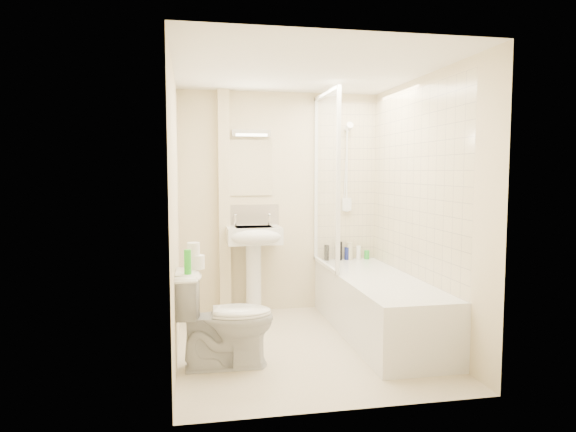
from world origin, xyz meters
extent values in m
plane|color=beige|center=(0.00, 0.00, 0.00)|extent=(2.50, 2.50, 0.00)
cube|color=beige|center=(0.00, 1.25, 1.20)|extent=(2.20, 0.02, 2.40)
cube|color=beige|center=(-1.10, 0.00, 1.20)|extent=(0.02, 2.50, 2.40)
cube|color=beige|center=(1.10, 0.00, 1.20)|extent=(0.02, 2.50, 2.40)
cube|color=white|center=(0.00, 0.00, 2.40)|extent=(2.20, 2.50, 0.02)
cube|color=beige|center=(0.75, 1.24, 1.42)|extent=(0.70, 0.01, 1.75)
cube|color=beige|center=(1.09, 0.20, 1.42)|extent=(0.01, 2.10, 1.75)
cube|color=beige|center=(-0.62, 1.19, 1.20)|extent=(0.12, 0.12, 2.40)
cube|color=beige|center=(-0.32, 1.24, 1.03)|extent=(0.60, 0.02, 0.30)
cube|color=white|center=(-0.32, 1.24, 1.58)|extent=(0.46, 0.01, 0.60)
cube|color=silver|center=(-0.32, 1.22, 1.95)|extent=(0.42, 0.07, 0.07)
cube|color=white|center=(0.75, 0.20, 0.28)|extent=(0.70, 2.10, 0.55)
cube|color=white|center=(0.75, 0.20, 0.49)|extent=(0.56, 1.96, 0.05)
cube|color=white|center=(0.40, 0.80, 1.45)|extent=(0.01, 0.90, 1.80)
cube|color=white|center=(0.40, 1.23, 1.45)|extent=(0.04, 0.04, 1.80)
cube|color=white|center=(0.40, 0.35, 1.45)|extent=(0.04, 0.04, 1.80)
cube|color=white|center=(0.40, 0.80, 2.33)|extent=(0.04, 0.90, 0.04)
cube|color=white|center=(0.40, 0.80, 0.57)|extent=(0.04, 0.90, 0.03)
cylinder|color=white|center=(0.75, 1.22, 1.55)|extent=(0.02, 0.02, 0.90)
cylinder|color=white|center=(0.75, 1.22, 1.10)|extent=(0.05, 0.05, 0.02)
cylinder|color=white|center=(0.75, 1.22, 2.00)|extent=(0.05, 0.05, 0.02)
cylinder|color=white|center=(0.75, 1.15, 2.03)|extent=(0.08, 0.11, 0.11)
cube|color=white|center=(0.75, 1.21, 1.17)|extent=(0.10, 0.05, 0.14)
cylinder|color=white|center=(0.73, 1.19, 1.60)|extent=(0.01, 0.13, 0.84)
cylinder|color=white|center=(-0.32, 1.08, 0.38)|extent=(0.16, 0.16, 0.76)
cube|color=white|center=(-0.32, 1.05, 0.87)|extent=(0.57, 0.44, 0.17)
ellipsoid|color=white|center=(-0.32, 0.88, 0.87)|extent=(0.57, 0.24, 0.17)
cube|color=silver|center=(-0.32, 1.05, 0.94)|extent=(0.39, 0.28, 0.04)
cylinder|color=white|center=(-0.51, 1.16, 1.01)|extent=(0.03, 0.03, 0.10)
cylinder|color=white|center=(-0.14, 1.16, 1.01)|extent=(0.03, 0.03, 0.10)
sphere|color=white|center=(-0.51, 1.16, 1.07)|extent=(0.04, 0.04, 0.04)
sphere|color=white|center=(-0.14, 1.16, 1.07)|extent=(0.04, 0.04, 0.04)
cylinder|color=black|center=(0.51, 1.16, 0.64)|extent=(0.05, 0.05, 0.17)
cylinder|color=black|center=(0.65, 1.16, 0.65)|extent=(0.07, 0.07, 0.21)
cylinder|color=navy|center=(0.75, 1.16, 0.62)|extent=(0.06, 0.06, 0.14)
cylinder|color=beige|center=(0.78, 1.16, 0.65)|extent=(0.07, 0.07, 0.20)
cylinder|color=white|center=(0.88, 1.16, 0.63)|extent=(0.05, 0.05, 0.15)
cylinder|color=green|center=(0.98, 1.16, 0.60)|extent=(0.06, 0.06, 0.10)
imported|color=white|center=(-0.72, -0.34, 0.39)|extent=(0.47, 0.78, 0.77)
cylinder|color=white|center=(-0.93, -0.25, 0.83)|extent=(0.12, 0.12, 0.11)
cylinder|color=white|center=(-0.96, -0.25, 0.93)|extent=(0.10, 0.10, 0.10)
cylinder|color=green|center=(-1.00, -0.46, 0.87)|extent=(0.05, 0.05, 0.19)
camera|label=1|loc=(-0.97, -4.32, 1.54)|focal=32.00mm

